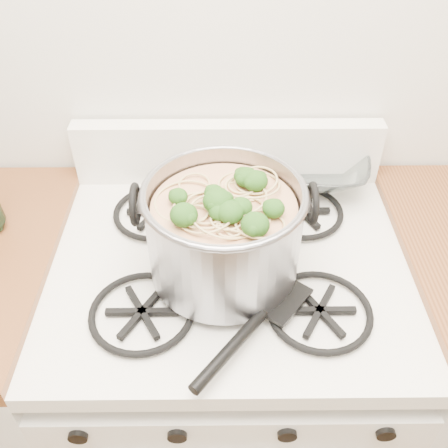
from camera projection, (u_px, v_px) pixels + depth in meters
gas_range at (228, 379)px, 1.38m from camera, size 0.76×0.66×0.92m
counter_left at (44, 375)px, 1.36m from camera, size 0.25×0.65×0.92m
stock_pot at (224, 232)px, 0.96m from camera, size 0.34×0.31×0.21m
spatula at (279, 295)px, 0.95m from camera, size 0.42×0.42×0.02m
glass_bowl at (317, 172)px, 1.26m from camera, size 0.11×0.11×0.02m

